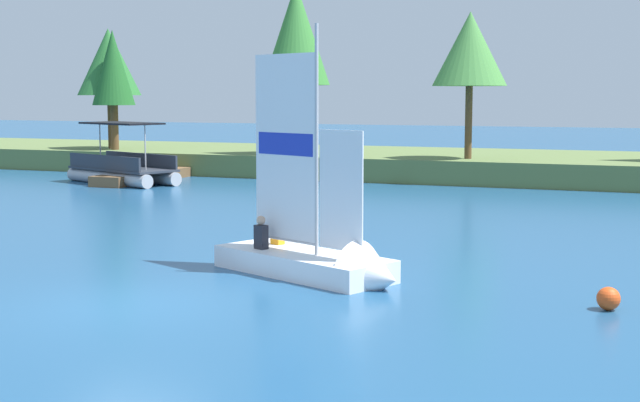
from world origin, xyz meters
The scene contains 10 objects.
ground_plane centered at (0.00, 0.00, 0.00)m, with size 200.00×200.00×0.00m, color navy.
shore_bank centered at (0.00, 29.02, 0.54)m, with size 80.00×10.10×1.07m, color #5B703D.
shoreline_tree_left centered at (-18.69, 26.56, 5.63)m, with size 3.33×3.33×6.32m.
shoreline_tree_midleft centered at (-17.82, 25.66, 5.26)m, with size 2.20×2.20×6.17m.
shoreline_tree_centre centered at (-7.64, 25.91, 6.76)m, with size 3.23×3.23×8.12m.
shoreline_tree_midright centered at (0.75, 25.79, 5.90)m, with size 3.29×3.29×6.49m.
wooden_dock centered at (-13.11, 21.16, 0.23)m, with size 1.54×6.60×0.45m, color brown.
sailboat centered at (2.59, 3.58, 0.41)m, with size 4.97×3.26×5.84m.
pontoon_boat centered at (-13.45, 19.82, 0.65)m, with size 6.06×4.01×2.70m.
channel_buoy centered at (8.35, 2.88, 0.21)m, with size 0.43×0.43×0.43m, color #E54C19.
Camera 1 is at (9.37, -13.95, 3.89)m, focal length 50.49 mm.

